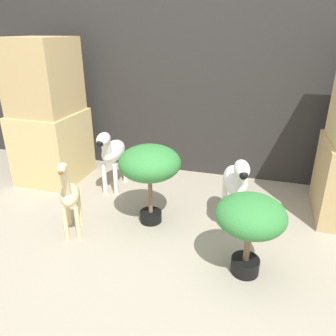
{
  "coord_description": "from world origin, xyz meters",
  "views": [
    {
      "loc": [
        0.61,
        -1.53,
        1.44
      ],
      "look_at": [
        -0.12,
        0.94,
        0.34
      ],
      "focal_mm": 35.0,
      "sensor_mm": 36.0,
      "label": 1
    }
  ],
  "objects_px": {
    "zebra_right": "(236,181)",
    "zebra_left": "(112,152)",
    "potted_palm_front": "(150,165)",
    "potted_palm_back": "(250,219)",
    "giraffe_figurine": "(69,196)"
  },
  "relations": [
    {
      "from": "zebra_right",
      "to": "potted_palm_back",
      "type": "xyz_separation_m",
      "value": [
        0.13,
        -0.53,
        0.01
      ]
    },
    {
      "from": "zebra_right",
      "to": "potted_palm_back",
      "type": "distance_m",
      "value": 0.54
    },
    {
      "from": "potted_palm_front",
      "to": "zebra_left",
      "type": "bearing_deg",
      "value": 139.89
    },
    {
      "from": "potted_palm_back",
      "to": "zebra_right",
      "type": "bearing_deg",
      "value": 104.19
    },
    {
      "from": "zebra_left",
      "to": "potted_palm_back",
      "type": "height_order",
      "value": "zebra_left"
    },
    {
      "from": "potted_palm_back",
      "to": "zebra_left",
      "type": "bearing_deg",
      "value": 146.96
    },
    {
      "from": "giraffe_figurine",
      "to": "potted_palm_front",
      "type": "bearing_deg",
      "value": 33.06
    },
    {
      "from": "zebra_right",
      "to": "zebra_left",
      "type": "height_order",
      "value": "same"
    },
    {
      "from": "zebra_left",
      "to": "potted_palm_front",
      "type": "relative_size",
      "value": 0.97
    },
    {
      "from": "giraffe_figurine",
      "to": "potted_palm_back",
      "type": "height_order",
      "value": "giraffe_figurine"
    },
    {
      "from": "zebra_left",
      "to": "giraffe_figurine",
      "type": "height_order",
      "value": "giraffe_figurine"
    },
    {
      "from": "zebra_right",
      "to": "potted_palm_front",
      "type": "distance_m",
      "value": 0.66
    },
    {
      "from": "zebra_right",
      "to": "potted_palm_back",
      "type": "bearing_deg",
      "value": -75.81
    },
    {
      "from": "giraffe_figurine",
      "to": "potted_palm_front",
      "type": "height_order",
      "value": "giraffe_figurine"
    },
    {
      "from": "zebra_left",
      "to": "giraffe_figurine",
      "type": "distance_m",
      "value": 0.78
    }
  ]
}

